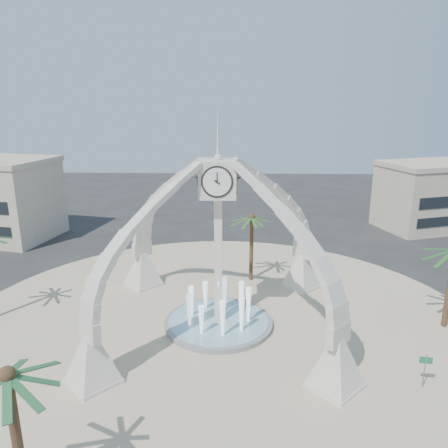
{
  "coord_description": "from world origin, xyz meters",
  "views": [
    {
      "loc": [
        1.32,
        -29.11,
        16.14
      ],
      "look_at": [
        0.35,
        2.0,
        7.29
      ],
      "focal_mm": 35.0,
      "sensor_mm": 36.0,
      "label": 1
    }
  ],
  "objects_px": {
    "fountain": "(219,322)",
    "palm_south": "(7,378)",
    "clock_tower": "(218,243)",
    "street_sign": "(425,364)",
    "palm_north": "(252,218)"
  },
  "relations": [
    {
      "from": "fountain",
      "to": "palm_south",
      "type": "xyz_separation_m",
      "value": [
        -7.09,
        -15.51,
        6.03
      ]
    },
    {
      "from": "clock_tower",
      "to": "street_sign",
      "type": "bearing_deg",
      "value": -29.55
    },
    {
      "from": "palm_north",
      "to": "street_sign",
      "type": "xyz_separation_m",
      "value": [
        9.55,
        -15.53,
        -4.44
      ]
    },
    {
      "from": "clock_tower",
      "to": "street_sign",
      "type": "distance_m",
      "value": 14.85
    },
    {
      "from": "palm_south",
      "to": "fountain",
      "type": "bearing_deg",
      "value": 65.44
    },
    {
      "from": "fountain",
      "to": "street_sign",
      "type": "height_order",
      "value": "fountain"
    },
    {
      "from": "palm_north",
      "to": "palm_south",
      "type": "xyz_separation_m",
      "value": [
        -9.72,
        -24.13,
        0.33
      ]
    },
    {
      "from": "clock_tower",
      "to": "fountain",
      "type": "height_order",
      "value": "clock_tower"
    },
    {
      "from": "palm_south",
      "to": "street_sign",
      "type": "height_order",
      "value": "palm_south"
    },
    {
      "from": "street_sign",
      "to": "clock_tower",
      "type": "bearing_deg",
      "value": 159.35
    },
    {
      "from": "clock_tower",
      "to": "palm_north",
      "type": "xyz_separation_m",
      "value": [
        2.63,
        8.62,
        -0.5
      ]
    },
    {
      "from": "palm_north",
      "to": "fountain",
      "type": "bearing_deg",
      "value": -107.0
    },
    {
      "from": "clock_tower",
      "to": "fountain",
      "type": "relative_size",
      "value": 2.24
    },
    {
      "from": "clock_tower",
      "to": "palm_south",
      "type": "height_order",
      "value": "clock_tower"
    },
    {
      "from": "fountain",
      "to": "street_sign",
      "type": "distance_m",
      "value": 14.07
    }
  ]
}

